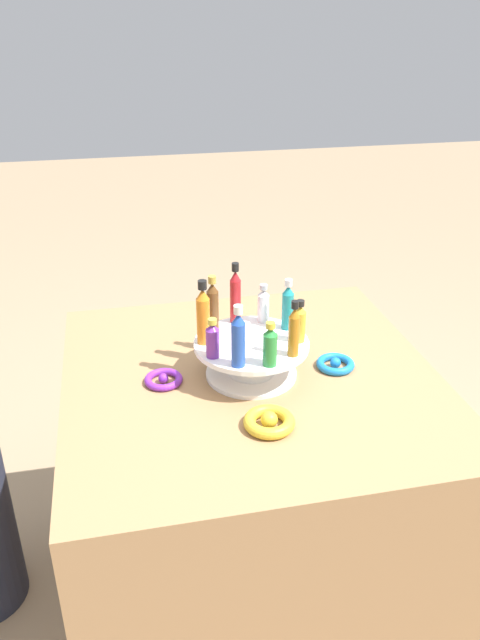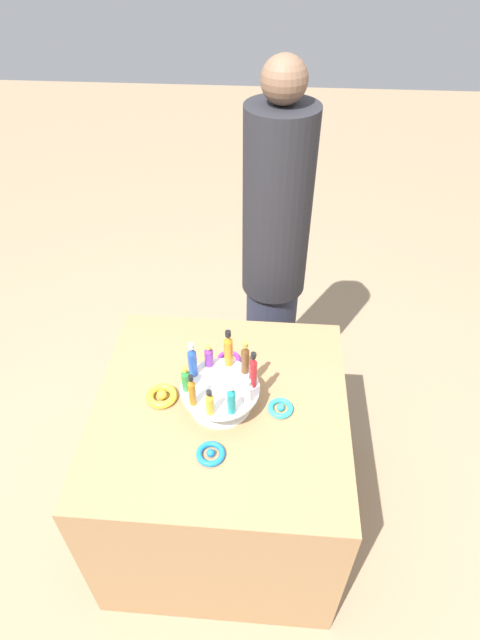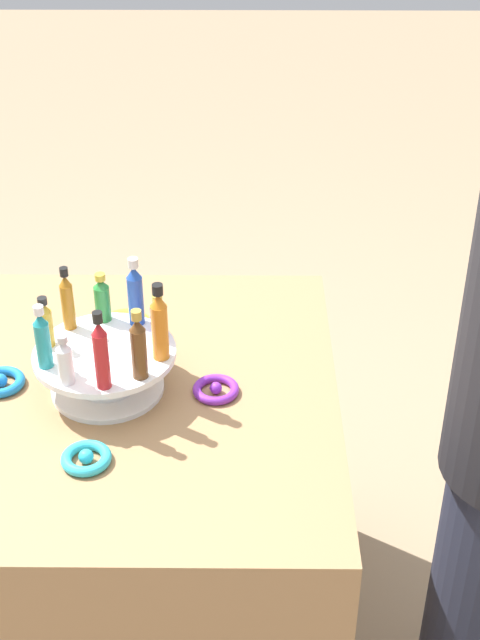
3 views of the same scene
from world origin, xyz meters
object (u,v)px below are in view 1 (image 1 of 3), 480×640
at_px(bottle_gold, 300,323).
at_px(ribbon_bow_teal, 237,331).
at_px(bottle_orange, 203,315).
at_px(ribbon_bow_blue, 335,364).
at_px(bottle_teal, 288,306).
at_px(bottle_green, 270,346).
at_px(bottle_brown, 213,305).
at_px(display_stand, 251,356).
at_px(bottle_clear, 263,305).
at_px(bottle_blue, 238,339).
at_px(bottle_red, 235,295).
at_px(ribbon_bow_gold, 269,421).
at_px(bottle_purple, 213,339).
at_px(bottle_amber, 294,331).
at_px(ribbon_bow_purple, 163,379).

bearing_deg(bottle_gold, ribbon_bow_teal, -156.43).
relative_size(bottle_orange, ribbon_bow_blue, 1.68).
bearing_deg(bottle_teal, bottle_green, -28.05).
bearing_deg(bottle_brown, display_stand, 43.95).
distance_m(bottle_clear, bottle_green, 0.21).
bearing_deg(bottle_clear, bottle_teal, 43.95).
relative_size(bottle_clear, bottle_gold, 0.95).
bearing_deg(bottle_blue, bottle_teal, 133.95).
bearing_deg(bottle_brown, ribbon_bow_teal, 146.22).
bearing_deg(bottle_orange, bottle_red, 133.95).
bearing_deg(ribbon_bow_gold, bottle_gold, 147.97).
distance_m(bottle_red, bottle_green, 0.22).
bearing_deg(bottle_purple, bottle_orange, -172.05).
bearing_deg(ribbon_bow_teal, bottle_purple, -22.97).
xyz_separation_m(bottle_amber, ribbon_bow_purple, (-0.09, -0.28, -0.14)).
relative_size(bottle_purple, bottle_green, 0.91).
distance_m(bottle_gold, bottle_teal, 0.07).
xyz_separation_m(bottle_purple, ribbon_bow_gold, (0.16, 0.09, -0.12)).
bearing_deg(bottle_teal, ribbon_bow_blue, 62.05).
bearing_deg(bottle_gold, bottle_blue, -64.05).
relative_size(bottle_clear, bottle_red, 0.64).
xyz_separation_m(bottle_gold, ribbon_bow_purple, (-0.03, -0.31, -0.13)).
bearing_deg(ribbon_bow_gold, display_stand, 177.39).
bearing_deg(bottle_amber, bottle_blue, -82.05).
height_order(bottle_green, ribbon_bow_blue, bottle_green).
height_order(bottle_red, bottle_green, bottle_red).
xyz_separation_m(bottle_orange, bottle_blue, (0.12, 0.06, -0.01)).
distance_m(display_stand, ribbon_bow_purple, 0.21).
xyz_separation_m(bottle_teal, ribbon_bow_gold, (0.25, -0.11, -0.13)).
bearing_deg(bottle_gold, bottle_purple, -82.05).
bearing_deg(bottle_teal, bottle_orange, -82.05).
bearing_deg(bottle_brown, bottle_green, 25.95).
xyz_separation_m(bottle_teal, ribbon_bow_blue, (0.06, 0.11, -0.14)).
height_order(bottle_clear, bottle_brown, bottle_brown).
distance_m(bottle_red, ribbon_bow_blue, 0.29).
bearing_deg(ribbon_bow_teal, ribbon_bow_gold, -2.61).
height_order(bottle_red, bottle_purple, bottle_red).
distance_m(bottle_brown, ribbon_bow_teal, 0.21).
bearing_deg(ribbon_bow_purple, bottle_red, 117.36).
xyz_separation_m(display_stand, bottle_blue, (0.10, -0.05, 0.10)).
xyz_separation_m(bottle_red, bottle_green, (0.22, 0.03, -0.02)).
bearing_deg(ribbon_bow_teal, ribbon_bow_purple, -47.61).
distance_m(bottle_blue, bottle_teal, 0.21).
bearing_deg(ribbon_bow_gold, bottle_amber, 146.22).
xyz_separation_m(bottle_clear, bottle_green, (0.20, -0.04, 0.00)).
height_order(display_stand, bottle_orange, bottle_orange).
bearing_deg(ribbon_bow_teal, bottle_red, -14.06).
bearing_deg(bottle_brown, ribbon_bow_blue, 72.66).
bearing_deg(bottle_purple, display_stand, 115.95).
relative_size(display_stand, bottle_green, 2.62).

